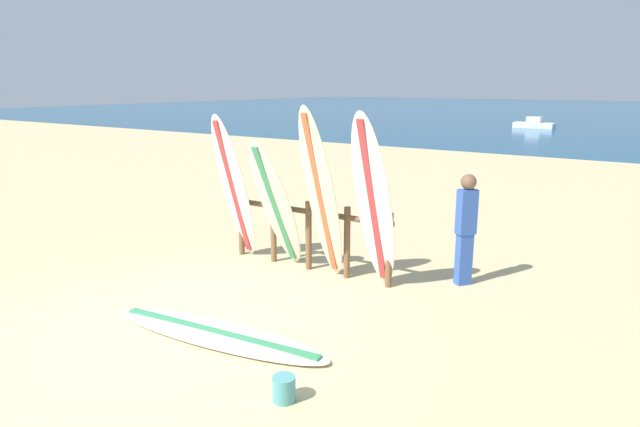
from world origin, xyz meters
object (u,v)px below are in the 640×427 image
object	(u,v)px
surfboard_rack	(309,229)
sand_bucket	(284,389)
surfboard_leaning_center_left	(321,195)
surfboard_leaning_far_left	(234,188)
beachgoer_standing	(466,225)
small_boat_offshore	(534,124)
surfboard_lying_on_sand	(217,334)
surfboard_leaning_center	(374,203)
surfboard_leaning_left	(276,205)

from	to	relation	value
surfboard_rack	sand_bucket	xyz separation A→B (m)	(1.79, -2.93, -0.50)
surfboard_leaning_center_left	surfboard_leaning_far_left	bearing A→B (deg)	177.85
beachgoer_standing	small_boat_offshore	bearing A→B (deg)	100.99
surfboard_rack	surfboard_leaning_far_left	distance (m)	1.32
surfboard_lying_on_sand	sand_bucket	xyz separation A→B (m)	(1.33, -0.56, 0.08)
surfboard_rack	surfboard_leaning_center_left	distance (m)	0.80
surfboard_rack	surfboard_leaning_center	world-z (taller)	surfboard_leaning_center
surfboard_leaning_center	beachgoer_standing	xyz separation A→B (m)	(0.90, 0.93, -0.35)
surfboard_leaning_center_left	sand_bucket	size ratio (longest dim) A/B	10.88
surfboard_leaning_center	sand_bucket	xyz separation A→B (m)	(0.59, -2.66, -1.07)
surfboard_leaning_center	surfboard_leaning_far_left	bearing A→B (deg)	179.58
surfboard_leaning_center_left	small_boat_offshore	size ratio (longest dim) A/B	1.01
small_boat_offshore	surfboard_leaning_center_left	bearing A→B (deg)	-82.54
surfboard_leaning_far_left	surfboard_leaning_center_left	world-z (taller)	surfboard_leaning_center_left
surfboard_leaning_left	sand_bucket	world-z (taller)	surfboard_leaning_left
small_boat_offshore	surfboard_lying_on_sand	bearing A→B (deg)	-82.98
surfboard_leaning_center	surfboard_lying_on_sand	world-z (taller)	surfboard_leaning_center
beachgoer_standing	sand_bucket	world-z (taller)	beachgoer_standing
surfboard_leaning_far_left	sand_bucket	size ratio (longest dim) A/B	10.16
surfboard_leaning_center	beachgoer_standing	size ratio (longest dim) A/B	1.56
surfboard_lying_on_sand	small_boat_offshore	xyz separation A→B (m)	(-3.87, 31.45, 0.22)
surfboard_leaning_left	surfboard_rack	bearing A→B (deg)	39.96
surfboard_rack	surfboard_leaning_center_left	xyz separation A→B (m)	(0.43, -0.31, 0.59)
small_boat_offshore	surfboard_leaning_center	bearing A→B (deg)	-81.06
surfboard_leaning_far_left	beachgoer_standing	distance (m)	3.42
surfboard_leaning_far_left	surfboard_leaning_left	distance (m)	0.85
surfboard_leaning_center	surfboard_rack	bearing A→B (deg)	167.28
surfboard_rack	surfboard_leaning_far_left	world-z (taller)	surfboard_leaning_far_left
small_boat_offshore	sand_bucket	size ratio (longest dim) A/B	10.82
surfboard_rack	surfboard_leaning_far_left	xyz separation A→B (m)	(-1.19, -0.25, 0.51)
surfboard_rack	sand_bucket	distance (m)	3.47
surfboard_leaning_far_left	beachgoer_standing	bearing A→B (deg)	15.43
surfboard_leaning_left	small_boat_offshore	xyz separation A→B (m)	(-3.06, 29.37, -0.72)
surfboard_leaning_left	surfboard_leaning_center	bearing A→B (deg)	0.98
surfboard_lying_on_sand	sand_bucket	size ratio (longest dim) A/B	12.43
surfboard_leaning_far_left	small_boat_offshore	world-z (taller)	surfboard_leaning_far_left
surfboard_leaning_left	surfboard_leaning_center	world-z (taller)	surfboard_leaning_center
surfboard_leaning_center	beachgoer_standing	world-z (taller)	surfboard_leaning_center
surfboard_rack	surfboard_leaning_center_left	world-z (taller)	surfboard_leaning_center_left
surfboard_rack	surfboard_leaning_center	bearing A→B (deg)	-12.72
surfboard_leaning_left	beachgoer_standing	world-z (taller)	surfboard_leaning_left
surfboard_lying_on_sand	beachgoer_standing	distance (m)	3.54
surfboard_lying_on_sand	surfboard_leaning_center	bearing A→B (deg)	70.53
small_boat_offshore	sand_bucket	distance (m)	32.42
surfboard_leaning_center	beachgoer_standing	bearing A→B (deg)	45.76
surfboard_leaning_left	sand_bucket	size ratio (longest dim) A/B	8.76
surfboard_leaning_center_left	sand_bucket	bearing A→B (deg)	-62.63
surfboard_leaning_center_left	surfboard_lying_on_sand	bearing A→B (deg)	-89.37
surfboard_leaning_center	small_boat_offshore	bearing A→B (deg)	98.94
surfboard_rack	small_boat_offshore	distance (m)	29.27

